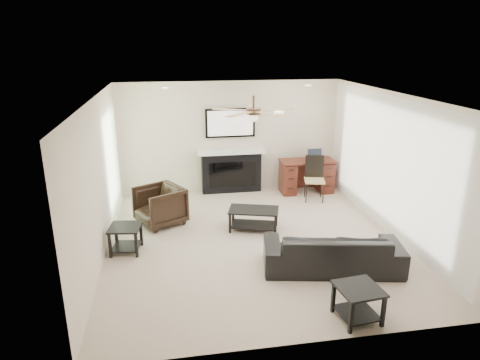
{
  "coord_description": "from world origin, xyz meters",
  "views": [
    {
      "loc": [
        -1.37,
        -6.68,
        3.35
      ],
      "look_at": [
        -0.2,
        0.24,
        1.04
      ],
      "focal_mm": 32.0,
      "sensor_mm": 36.0,
      "label": 1
    }
  ],
  "objects_px": {
    "coffee_table": "(254,219)",
    "desk": "(306,176)",
    "armchair": "(160,206)",
    "fireplace_unit": "(231,151)",
    "sofa": "(332,251)"
  },
  "relations": [
    {
      "from": "armchair",
      "to": "coffee_table",
      "type": "bearing_deg",
      "value": 43.06
    },
    {
      "from": "fireplace_unit",
      "to": "desk",
      "type": "height_order",
      "value": "fireplace_unit"
    },
    {
      "from": "sofa",
      "to": "coffee_table",
      "type": "distance_m",
      "value": 1.84
    },
    {
      "from": "armchair",
      "to": "coffee_table",
      "type": "distance_m",
      "value": 1.79
    },
    {
      "from": "armchair",
      "to": "fireplace_unit",
      "type": "distance_m",
      "value": 2.34
    },
    {
      "from": "fireplace_unit",
      "to": "desk",
      "type": "xyz_separation_m",
      "value": [
        1.69,
        -0.33,
        -0.57
      ]
    },
    {
      "from": "sofa",
      "to": "fireplace_unit",
      "type": "bearing_deg",
      "value": -64.17
    },
    {
      "from": "armchair",
      "to": "desk",
      "type": "xyz_separation_m",
      "value": [
        3.3,
        1.27,
        0.01
      ]
    },
    {
      "from": "fireplace_unit",
      "to": "coffee_table",
      "type": "bearing_deg",
      "value": -87.56
    },
    {
      "from": "coffee_table",
      "to": "fireplace_unit",
      "type": "bearing_deg",
      "value": 109.06
    },
    {
      "from": "fireplace_unit",
      "to": "desk",
      "type": "bearing_deg",
      "value": -10.92
    },
    {
      "from": "coffee_table",
      "to": "desk",
      "type": "distance_m",
      "value": 2.43
    },
    {
      "from": "armchair",
      "to": "fireplace_unit",
      "type": "height_order",
      "value": "fireplace_unit"
    },
    {
      "from": "sofa",
      "to": "desk",
      "type": "relative_size",
      "value": 1.7
    },
    {
      "from": "coffee_table",
      "to": "desk",
      "type": "height_order",
      "value": "desk"
    }
  ]
}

